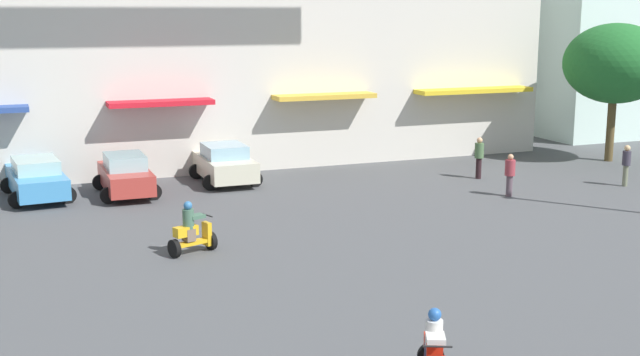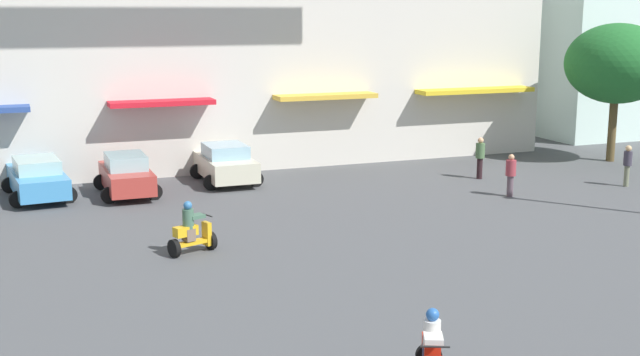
{
  "view_description": "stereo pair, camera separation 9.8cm",
  "coord_description": "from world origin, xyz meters",
  "views": [
    {
      "loc": [
        -5.73,
        -3.21,
        6.78
      ],
      "look_at": [
        2.88,
        19.08,
        1.87
      ],
      "focal_mm": 45.84,
      "sensor_mm": 36.0,
      "label": 1
    },
    {
      "loc": [
        -5.64,
        -3.25,
        6.78
      ],
      "look_at": [
        2.88,
        19.08,
        1.87
      ],
      "focal_mm": 45.84,
      "sensor_mm": 36.0,
      "label": 2
    }
  ],
  "objects": [
    {
      "name": "parked_car_0",
      "position": [
        -4.89,
        27.91,
        0.75
      ],
      "size": [
        2.59,
        4.48,
        1.48
      ],
      "color": "#3E8AC5",
      "rests_on": "ground"
    },
    {
      "name": "ground_plane",
      "position": [
        0.0,
        13.0,
        0.0
      ],
      "size": [
        128.0,
        128.0,
        0.0
      ],
      "primitive_type": "plane",
      "color": "#494B4E"
    },
    {
      "name": "parked_car_1",
      "position": [
        -1.76,
        27.27,
        0.77
      ],
      "size": [
        2.22,
        3.94,
        1.54
      ],
      "color": "#A83730",
      "rests_on": "ground"
    },
    {
      "name": "plaza_tree_1",
      "position": [
        19.98,
        26.49,
        4.44
      ],
      "size": [
        4.46,
        4.85,
        6.26
      ],
      "color": "brown",
      "rests_on": "ground"
    },
    {
      "name": "pedestrian_2",
      "position": [
        12.21,
        25.15,
        0.97
      ],
      "size": [
        0.4,
        0.4,
        1.71
      ],
      "color": "black",
      "rests_on": "ground"
    },
    {
      "name": "pedestrian_0",
      "position": [
        11.52,
        21.91,
        0.9
      ],
      "size": [
        0.53,
        0.53,
        1.59
      ],
      "color": "#56454E",
      "rests_on": "ground"
    },
    {
      "name": "scooter_rider_3",
      "position": [
        1.28,
        9.12,
        0.59
      ],
      "size": [
        1.08,
        1.57,
        1.45
      ],
      "color": "black",
      "rests_on": "ground"
    },
    {
      "name": "parked_car_2",
      "position": [
        2.27,
        28.12,
        0.78
      ],
      "size": [
        2.4,
        3.87,
        1.56
      ],
      "color": "beige",
      "rests_on": "ground"
    },
    {
      "name": "flank_building_right",
      "position": [
        27.69,
        36.19,
        6.96
      ],
      "size": [
        12.86,
        11.08,
        13.92
      ],
      "color": "silver",
      "rests_on": "ground"
    },
    {
      "name": "pedestrian_1",
      "position": [
        16.8,
        21.78,
        0.95
      ],
      "size": [
        0.42,
        0.42,
        1.64
      ],
      "color": "#6B7058",
      "rests_on": "ground"
    },
    {
      "name": "scooter_rider_4",
      "position": [
        -1.09,
        18.91,
        0.64
      ],
      "size": [
        1.45,
        0.95,
        1.54
      ],
      "color": "black",
      "rests_on": "ground"
    }
  ]
}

